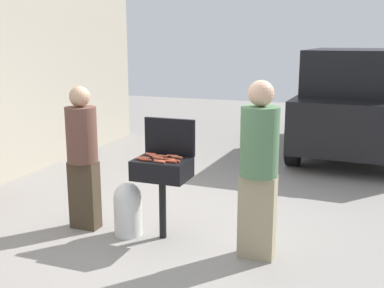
{
  "coord_description": "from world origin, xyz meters",
  "views": [
    {
      "loc": [
        2.06,
        -4.75,
        2.21
      ],
      "look_at": [
        0.14,
        0.35,
        1.0
      ],
      "focal_mm": 44.35,
      "sensor_mm": 36.0,
      "label": 1
    }
  ],
  "objects_px": {
    "bbq_grill": "(162,172)",
    "hot_dog_7": "(160,162)",
    "hot_dog_4": "(163,156)",
    "person_right": "(259,164)",
    "hot_dog_14": "(170,159)",
    "hot_dog_15": "(146,160)",
    "hot_dog_13": "(156,156)",
    "hot_dog_11": "(144,158)",
    "hot_dog_0": "(142,159)",
    "hot_dog_6": "(158,158)",
    "hot_dog_5": "(173,156)",
    "hot_dog_2": "(151,154)",
    "hot_dog_3": "(174,161)",
    "hot_dog_10": "(171,161)",
    "propane_tank": "(128,208)",
    "person_left": "(82,153)",
    "parked_minivan": "(356,101)",
    "hot_dog_8": "(159,161)",
    "hot_dog_9": "(151,155)",
    "hot_dog_12": "(177,157)",
    "hot_dog_1": "(159,159)"
  },
  "relations": [
    {
      "from": "hot_dog_3",
      "to": "hot_dog_13",
      "type": "bearing_deg",
      "value": 157.39
    },
    {
      "from": "bbq_grill",
      "to": "hot_dog_7",
      "type": "relative_size",
      "value": 7.07
    },
    {
      "from": "hot_dog_3",
      "to": "hot_dog_12",
      "type": "distance_m",
      "value": 0.15
    },
    {
      "from": "hot_dog_14",
      "to": "person_right",
      "type": "relative_size",
      "value": 0.07
    },
    {
      "from": "hot_dog_11",
      "to": "hot_dog_7",
      "type": "bearing_deg",
      "value": -23.66
    },
    {
      "from": "person_right",
      "to": "hot_dog_5",
      "type": "bearing_deg",
      "value": -20.55
    },
    {
      "from": "hot_dog_15",
      "to": "person_right",
      "type": "relative_size",
      "value": 0.07
    },
    {
      "from": "hot_dog_2",
      "to": "propane_tank",
      "type": "xyz_separation_m",
      "value": [
        -0.22,
        -0.19,
        -0.61
      ]
    },
    {
      "from": "bbq_grill",
      "to": "parked_minivan",
      "type": "height_order",
      "value": "parked_minivan"
    },
    {
      "from": "hot_dog_10",
      "to": "hot_dog_14",
      "type": "bearing_deg",
      "value": 120.51
    },
    {
      "from": "hot_dog_13",
      "to": "hot_dog_15",
      "type": "height_order",
      "value": "same"
    },
    {
      "from": "hot_dog_4",
      "to": "hot_dog_5",
      "type": "bearing_deg",
      "value": 24.39
    },
    {
      "from": "hot_dog_13",
      "to": "person_left",
      "type": "relative_size",
      "value": 0.08
    },
    {
      "from": "hot_dog_13",
      "to": "person_right",
      "type": "height_order",
      "value": "person_right"
    },
    {
      "from": "hot_dog_10",
      "to": "hot_dog_2",
      "type": "bearing_deg",
      "value": 145.98
    },
    {
      "from": "hot_dog_15",
      "to": "propane_tank",
      "type": "height_order",
      "value": "hot_dog_15"
    },
    {
      "from": "hot_dog_5",
      "to": "parked_minivan",
      "type": "relative_size",
      "value": 0.03
    },
    {
      "from": "hot_dog_8",
      "to": "hot_dog_9",
      "type": "relative_size",
      "value": 1.0
    },
    {
      "from": "hot_dog_3",
      "to": "parked_minivan",
      "type": "relative_size",
      "value": 0.03
    },
    {
      "from": "hot_dog_14",
      "to": "hot_dog_15",
      "type": "xyz_separation_m",
      "value": [
        -0.23,
        -0.11,
        0.0
      ]
    },
    {
      "from": "hot_dog_10",
      "to": "bbq_grill",
      "type": "bearing_deg",
      "value": 146.22
    },
    {
      "from": "hot_dog_5",
      "to": "hot_dog_6",
      "type": "distance_m",
      "value": 0.17
    },
    {
      "from": "hot_dog_2",
      "to": "hot_dog_3",
      "type": "bearing_deg",
      "value": -27.14
    },
    {
      "from": "hot_dog_2",
      "to": "propane_tank",
      "type": "relative_size",
      "value": 0.21
    },
    {
      "from": "hot_dog_14",
      "to": "person_left",
      "type": "distance_m",
      "value": 1.09
    },
    {
      "from": "person_right",
      "to": "hot_dog_13",
      "type": "bearing_deg",
      "value": -15.24
    },
    {
      "from": "hot_dog_15",
      "to": "hot_dog_11",
      "type": "bearing_deg",
      "value": 125.62
    },
    {
      "from": "hot_dog_2",
      "to": "hot_dog_14",
      "type": "xyz_separation_m",
      "value": [
        0.29,
        -0.15,
        0.0
      ]
    },
    {
      "from": "hot_dog_6",
      "to": "hot_dog_2",
      "type": "bearing_deg",
      "value": 140.16
    },
    {
      "from": "hot_dog_4",
      "to": "hot_dog_5",
      "type": "xyz_separation_m",
      "value": [
        0.1,
        0.05,
        0.0
      ]
    },
    {
      "from": "hot_dog_4",
      "to": "hot_dog_13",
      "type": "height_order",
      "value": "same"
    },
    {
      "from": "hot_dog_14",
      "to": "propane_tank",
      "type": "xyz_separation_m",
      "value": [
        -0.51,
        -0.04,
        -0.61
      ]
    },
    {
      "from": "hot_dog_6",
      "to": "hot_dog_9",
      "type": "distance_m",
      "value": 0.16
    },
    {
      "from": "hot_dog_1",
      "to": "hot_dog_11",
      "type": "distance_m",
      "value": 0.17
    },
    {
      "from": "hot_dog_8",
      "to": "propane_tank",
      "type": "distance_m",
      "value": 0.75
    },
    {
      "from": "hot_dog_6",
      "to": "person_right",
      "type": "relative_size",
      "value": 0.07
    },
    {
      "from": "hot_dog_0",
      "to": "hot_dog_15",
      "type": "xyz_separation_m",
      "value": [
        0.06,
        -0.03,
        0.0
      ]
    },
    {
      "from": "hot_dog_13",
      "to": "person_right",
      "type": "distance_m",
      "value": 1.22
    },
    {
      "from": "hot_dog_11",
      "to": "hot_dog_8",
      "type": "bearing_deg",
      "value": -18.57
    },
    {
      "from": "hot_dog_4",
      "to": "person_right",
      "type": "bearing_deg",
      "value": -9.56
    },
    {
      "from": "hot_dog_10",
      "to": "hot_dog_3",
      "type": "bearing_deg",
      "value": 63.37
    },
    {
      "from": "hot_dog_11",
      "to": "hot_dog_0",
      "type": "bearing_deg",
      "value": -91.08
    },
    {
      "from": "hot_dog_12",
      "to": "hot_dog_15",
      "type": "height_order",
      "value": "same"
    },
    {
      "from": "hot_dog_6",
      "to": "person_right",
      "type": "xyz_separation_m",
      "value": [
        1.15,
        -0.11,
        0.06
      ]
    },
    {
      "from": "hot_dog_3",
      "to": "hot_dog_14",
      "type": "height_order",
      "value": "same"
    },
    {
      "from": "hot_dog_2",
      "to": "hot_dog_10",
      "type": "height_order",
      "value": "same"
    },
    {
      "from": "hot_dog_3",
      "to": "parked_minivan",
      "type": "height_order",
      "value": "parked_minivan"
    },
    {
      "from": "hot_dog_2",
      "to": "parked_minivan",
      "type": "bearing_deg",
      "value": 67.87
    },
    {
      "from": "hot_dog_10",
      "to": "hot_dog_7",
      "type": "bearing_deg",
      "value": -154.86
    },
    {
      "from": "hot_dog_2",
      "to": "hot_dog_5",
      "type": "distance_m",
      "value": 0.26
    }
  ]
}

